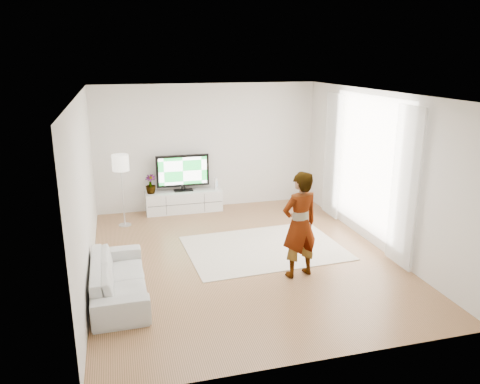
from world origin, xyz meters
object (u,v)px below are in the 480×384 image
object	(u,v)px
television	(183,171)
player	(300,225)
media_console	(184,201)
rug	(264,248)
sofa	(119,278)
floor_lamp	(121,166)

from	to	relation	value
television	player	world-z (taller)	player
media_console	player	size ratio (longest dim) A/B	1.00
television	rug	distance (m)	2.89
rug	player	xyz separation A→B (m)	(0.19, -1.18, 0.85)
television	sofa	distance (m)	3.98
media_console	television	bearing A→B (deg)	90.00
media_console	television	size ratio (longest dim) A/B	1.45
player	sofa	size ratio (longest dim) A/B	0.89
media_console	rug	xyz separation A→B (m)	(1.09, -2.49, -0.23)
rug	floor_lamp	size ratio (longest dim) A/B	1.86
media_console	floor_lamp	size ratio (longest dim) A/B	1.14
media_console	player	xyz separation A→B (m)	(1.28, -3.67, 0.62)
media_console	rug	size ratio (longest dim) A/B	0.61
rug	floor_lamp	distance (m)	3.31
rug	player	distance (m)	1.47
television	rug	bearing A→B (deg)	-66.53
media_console	television	distance (m)	0.68
media_console	rug	world-z (taller)	media_console
player	floor_lamp	world-z (taller)	player
player	media_console	bearing A→B (deg)	-83.39
media_console	rug	bearing A→B (deg)	-66.30
rug	floor_lamp	world-z (taller)	floor_lamp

